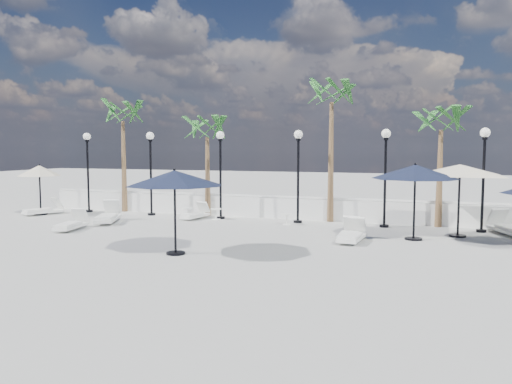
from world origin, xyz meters
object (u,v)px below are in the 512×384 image
(lounger_2, at_px, (71,224))
(lounger_7, at_px, (508,228))
(lounger_0, at_px, (108,216))
(lounger_1, at_px, (43,210))
(parasol_cream_sq_a, at_px, (460,165))
(lounger_5, at_px, (353,235))
(lounger_3, at_px, (195,214))
(parasol_cream_small, at_px, (39,171))
(parasol_navy_mid, at_px, (415,172))
(parasol_navy_left, at_px, (175,179))
(lounger_4, at_px, (349,234))

(lounger_2, xyz_separation_m, lounger_7, (15.48, 4.40, 0.03))
(lounger_0, height_order, lounger_1, lounger_0)
(lounger_2, relative_size, parasol_cream_sq_a, 0.34)
(lounger_2, distance_m, lounger_5, 10.51)
(parasol_cream_sq_a, bearing_deg, lounger_5, -146.28)
(lounger_3, xyz_separation_m, parasol_cream_sq_a, (10.67, -0.91, 2.31))
(lounger_2, height_order, parasol_cream_small, parasol_cream_small)
(lounger_1, bearing_deg, parasol_navy_mid, 18.74)
(lounger_7, xyz_separation_m, parasol_navy_left, (-9.63, -6.94, 1.96))
(lounger_2, bearing_deg, lounger_7, 3.61)
(lounger_1, relative_size, parasol_navy_left, 0.67)
(lounger_0, relative_size, lounger_1, 1.18)
(lounger_1, distance_m, parasol_cream_sq_a, 18.14)
(lounger_3, height_order, lounger_4, lounger_4)
(lounger_3, distance_m, parasol_navy_mid, 9.68)
(lounger_3, bearing_deg, parasol_navy_mid, -6.11)
(lounger_7, relative_size, parasol_cream_sq_a, 0.39)
(parasol_cream_sq_a, bearing_deg, parasol_navy_mid, -142.11)
(lounger_3, bearing_deg, parasol_cream_sq_a, 1.41)
(lounger_3, bearing_deg, parasol_cream_small, -165.00)
(lounger_0, distance_m, lounger_5, 10.32)
(lounger_3, height_order, parasol_cream_sq_a, parasol_cream_sq_a)
(lounger_0, bearing_deg, lounger_2, -118.26)
(lounger_5, distance_m, parasol_navy_left, 6.22)
(lounger_3, xyz_separation_m, lounger_5, (7.36, -3.13, 0.01))
(lounger_1, bearing_deg, parasol_cream_sq_a, 22.55)
(lounger_7, height_order, parasol_cream_sq_a, parasol_cream_sq_a)
(parasol_cream_sq_a, bearing_deg, lounger_2, -166.31)
(lounger_5, relative_size, lounger_7, 0.85)
(parasol_cream_small, bearing_deg, parasol_cream_sq_a, 0.72)
(lounger_1, relative_size, lounger_4, 1.03)
(lounger_2, relative_size, parasol_navy_left, 0.67)
(parasol_navy_mid, bearing_deg, lounger_2, -169.73)
(lounger_2, bearing_deg, lounger_1, 131.21)
(lounger_4, bearing_deg, parasol_cream_sq_a, 30.22)
(lounger_2, distance_m, parasol_navy_mid, 12.69)
(lounger_2, distance_m, parasol_cream_small, 5.66)
(lounger_2, height_order, lounger_7, lounger_7)
(lounger_0, bearing_deg, parasol_navy_left, -62.54)
(lounger_1, height_order, parasol_cream_sq_a, parasol_cream_sq_a)
(parasol_navy_left, bearing_deg, lounger_1, 150.61)
(lounger_3, distance_m, lounger_5, 7.99)
(lounger_5, height_order, parasol_cream_sq_a, parasol_cream_sq_a)
(lounger_3, xyz_separation_m, lounger_7, (12.39, 0.13, 0.05))
(lounger_7, bearing_deg, parasol_cream_sq_a, -169.59)
(lounger_1, distance_m, lounger_7, 19.76)
(parasol_navy_left, distance_m, parasol_cream_small, 11.70)
(lounger_7, xyz_separation_m, parasol_cream_small, (-19.86, -1.27, 1.76))
(lounger_7, bearing_deg, lounger_0, 167.90)
(parasol_navy_mid, distance_m, parasol_cream_small, 16.72)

